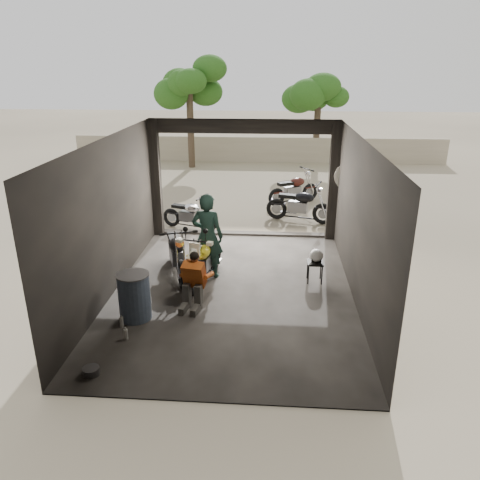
# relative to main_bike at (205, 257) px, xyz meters

# --- Properties ---
(ground) EXTENTS (80.00, 80.00, 0.00)m
(ground) POSITION_rel_main_bike_xyz_m (0.66, -0.45, -0.59)
(ground) COLOR #7A6D56
(ground) RESTS_ON ground
(garage) EXTENTS (7.00, 7.13, 3.20)m
(garage) POSITION_rel_main_bike_xyz_m (0.66, 0.09, 0.69)
(garage) COLOR #2D2B28
(garage) RESTS_ON ground
(boundary_wall) EXTENTS (18.00, 0.30, 1.20)m
(boundary_wall) POSITION_rel_main_bike_xyz_m (0.66, 13.55, 0.01)
(boundary_wall) COLOR gray
(boundary_wall) RESTS_ON ground
(tree_left) EXTENTS (2.20, 2.20, 5.60)m
(tree_left) POSITION_rel_main_bike_xyz_m (-2.34, 12.05, 3.39)
(tree_left) COLOR #382B1E
(tree_left) RESTS_ON ground
(tree_right) EXTENTS (2.20, 2.20, 5.00)m
(tree_right) POSITION_rel_main_bike_xyz_m (3.46, 13.55, 2.97)
(tree_right) COLOR #382B1E
(tree_right) RESTS_ON ground
(main_bike) EXTENTS (1.07, 1.88, 1.18)m
(main_bike) POSITION_rel_main_bike_xyz_m (0.00, 0.00, 0.00)
(main_bike) COLOR #ECEAC7
(main_bike) RESTS_ON ground
(left_bike) EXTENTS (1.32, 1.96, 1.23)m
(left_bike) POSITION_rel_main_bike_xyz_m (-0.68, 0.30, 0.02)
(left_bike) COLOR black
(left_bike) RESTS_ON ground
(outside_bike_a) EXTENTS (1.66, 1.12, 1.04)m
(outside_bike_a) POSITION_rel_main_bike_xyz_m (-0.94, 3.42, -0.07)
(outside_bike_a) COLOR black
(outside_bike_a) RESTS_ON ground
(outside_bike_b) EXTENTS (1.86, 1.56, 1.18)m
(outside_bike_b) POSITION_rel_main_bike_xyz_m (2.16, 6.31, 0.00)
(outside_bike_b) COLOR #3E140E
(outside_bike_b) RESTS_ON ground
(outside_bike_c) EXTENTS (1.95, 1.22, 1.23)m
(outside_bike_c) POSITION_rel_main_bike_xyz_m (2.27, 4.35, 0.02)
(outside_bike_c) COLOR black
(outside_bike_c) RESTS_ON ground
(rider) EXTENTS (0.78, 0.58, 1.94)m
(rider) POSITION_rel_main_bike_xyz_m (0.04, 0.27, 0.38)
(rider) COLOR #162C26
(rider) RESTS_ON ground
(mechanic) EXTENTS (0.68, 0.84, 1.10)m
(mechanic) POSITION_rel_main_bike_xyz_m (-0.06, -1.23, -0.04)
(mechanic) COLOR #D35D1C
(mechanic) RESTS_ON ground
(stool) EXTENTS (0.35, 0.35, 0.49)m
(stool) POSITION_rel_main_bike_xyz_m (2.41, 0.13, -0.18)
(stool) COLOR black
(stool) RESTS_ON ground
(helmet) EXTENTS (0.34, 0.36, 0.29)m
(helmet) POSITION_rel_main_bike_xyz_m (2.43, 0.15, 0.04)
(helmet) COLOR silver
(helmet) RESTS_ON stool
(oil_drum) EXTENTS (0.69, 0.69, 0.92)m
(oil_drum) POSITION_rel_main_bike_xyz_m (-1.08, -1.71, -0.13)
(oil_drum) COLOR #445773
(oil_drum) RESTS_ON ground
(sign_post) EXTENTS (0.72, 0.08, 2.16)m
(sign_post) POSITION_rel_main_bike_xyz_m (3.39, 2.74, 0.85)
(sign_post) COLOR black
(sign_post) RESTS_ON ground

